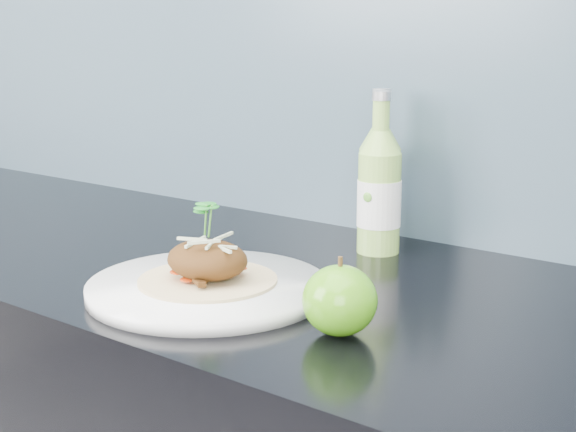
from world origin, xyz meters
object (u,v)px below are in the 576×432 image
at_px(green_apple, 340,300).
at_px(cider_bottle_right, 379,192).
at_px(dinner_plate, 208,288).
at_px(cider_bottle_left, 379,186).

relative_size(green_apple, cider_bottle_right, 0.38).
distance_m(dinner_plate, cider_bottle_right, 0.32).
distance_m(dinner_plate, cider_bottle_left, 0.35).
bearing_deg(cider_bottle_right, cider_bottle_left, 105.31).
height_order(cider_bottle_left, cider_bottle_right, same).
bearing_deg(green_apple, cider_bottle_left, 115.28).
distance_m(green_apple, cider_bottle_left, 0.40).
bearing_deg(green_apple, dinner_plate, 175.80).
relative_size(green_apple, cider_bottle_left, 0.38).
xyz_separation_m(dinner_plate, cider_bottle_left, (0.04, 0.34, 0.08)).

